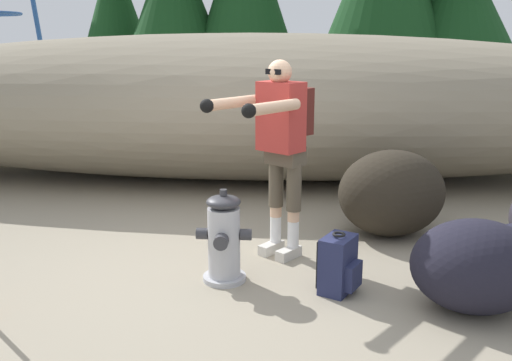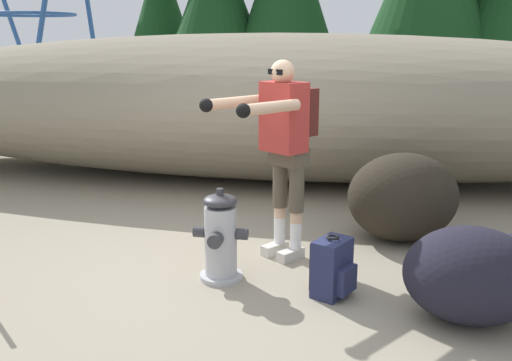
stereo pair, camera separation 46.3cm
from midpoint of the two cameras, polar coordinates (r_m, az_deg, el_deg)
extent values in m
cube|color=gray|center=(4.79, -0.90, -9.26)|extent=(56.00, 56.00, 0.04)
ellipsoid|color=gray|center=(7.78, 3.68, 7.47)|extent=(13.21, 3.20, 1.94)
cylinder|color=#B2B2B7|center=(4.62, -0.61, -9.64)|extent=(0.35, 0.35, 0.04)
cylinder|color=#B2B2B7|center=(4.51, -0.62, -6.14)|extent=(0.26, 0.26, 0.56)
ellipsoid|color=#333338|center=(4.40, -0.63, -2.11)|extent=(0.27, 0.27, 0.10)
cylinder|color=#333338|center=(4.38, -0.64, -1.17)|extent=(0.06, 0.06, 0.05)
cylinder|color=#333338|center=(4.52, -2.79, -5.21)|extent=(0.09, 0.09, 0.09)
cylinder|color=#333338|center=(4.46, 1.57, -5.46)|extent=(0.09, 0.09, 0.09)
cylinder|color=#333338|center=(4.33, -1.04, -6.10)|extent=(0.11, 0.09, 0.11)
cube|color=beige|center=(5.01, 6.18, -7.47)|extent=(0.24, 0.27, 0.09)
cylinder|color=white|center=(4.99, 6.69, -5.53)|extent=(0.10, 0.10, 0.24)
cylinder|color=#DBAD89|center=(4.94, 6.74, -3.69)|extent=(0.10, 0.10, 0.10)
cylinder|color=brown|center=(4.86, 6.83, -0.77)|extent=(0.13, 0.13, 0.43)
cube|color=beige|center=(5.13, 4.49, -6.87)|extent=(0.24, 0.27, 0.09)
cylinder|color=white|center=(5.11, 4.99, -4.98)|extent=(0.10, 0.10, 0.24)
cylinder|color=#DBAD89|center=(5.06, 5.03, -3.19)|extent=(0.10, 0.10, 0.10)
cylinder|color=brown|center=(4.99, 5.10, -0.32)|extent=(0.13, 0.13, 0.43)
cube|color=brown|center=(4.86, 6.03, 2.45)|extent=(0.38, 0.35, 0.16)
cube|color=#B2332D|center=(4.76, 5.62, 6.35)|extent=(0.43, 0.41, 0.58)
cube|color=#511E19|center=(4.90, 7.20, 6.89)|extent=(0.32, 0.30, 0.40)
sphere|color=#DBAD89|center=(4.71, 5.56, 10.79)|extent=(0.20, 0.20, 0.20)
cube|color=black|center=(4.64, 4.85, 10.82)|extent=(0.13, 0.11, 0.04)
cylinder|color=#DBAD89|center=(4.32, 4.52, 7.30)|extent=(0.43, 0.51, 0.09)
sphere|color=black|center=(4.13, 1.94, 7.01)|extent=(0.11, 0.11, 0.11)
cylinder|color=#DBAD89|center=(4.63, 0.51, 7.82)|extent=(0.43, 0.51, 0.09)
sphere|color=black|center=(4.45, -2.05, 7.54)|extent=(0.11, 0.11, 0.11)
cube|color=#23284C|center=(4.34, 10.70, -8.65)|extent=(0.32, 0.36, 0.44)
cube|color=#23284C|center=(4.32, 12.21, -9.82)|extent=(0.15, 0.21, 0.20)
torus|color=black|center=(4.26, 10.85, -5.68)|extent=(0.10, 0.10, 0.02)
cube|color=black|center=(4.46, 9.86, -7.99)|extent=(0.05, 0.06, 0.37)
cube|color=black|center=(4.33, 8.82, -8.68)|extent=(0.05, 0.06, 0.37)
ellipsoid|color=#2A241C|center=(5.58, 16.87, -1.65)|extent=(1.23, 1.09, 0.84)
ellipsoid|color=black|center=(4.22, 23.79, -8.75)|extent=(0.91, 0.75, 0.66)
cylinder|color=#47331E|center=(15.83, -8.42, 9.34)|extent=(0.23, 0.23, 1.10)
cone|color=#143D19|center=(15.78, -8.70, 16.80)|extent=(1.96, 1.96, 3.02)
cylinder|color=#47331E|center=(14.03, -2.92, 8.70)|extent=(0.32, 0.32, 1.02)
cone|color=#143D19|center=(13.99, -3.04, 17.59)|extent=(2.64, 2.64, 3.32)
cylinder|color=#47331E|center=(13.70, 3.93, 9.44)|extent=(0.28, 0.28, 1.45)
cylinder|color=#47331E|center=(13.48, 17.42, 9.24)|extent=(0.32, 0.32, 1.68)
cylinder|color=#47331E|center=(13.91, 24.07, 8.36)|extent=(0.32, 0.32, 1.47)
cylinder|color=#285193|center=(21.44, -15.78, 15.67)|extent=(1.09, 1.09, 5.18)
cylinder|color=#285193|center=(22.90, -23.01, 14.97)|extent=(1.09, 1.09, 5.18)
cylinder|color=#285193|center=(18.69, -19.93, 15.62)|extent=(1.09, 1.09, 5.18)
torus|color=#285193|center=(20.79, -21.63, 15.27)|extent=(3.30, 3.30, 0.10)
camera|label=1|loc=(0.23, -87.14, 0.73)|focal=39.80mm
camera|label=2|loc=(0.23, 92.86, -0.73)|focal=39.80mm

